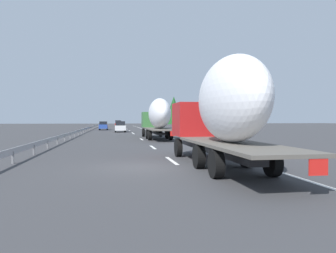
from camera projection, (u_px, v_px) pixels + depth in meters
ground_plane at (121, 132)px, 53.77m from camera, size 260.00×260.00×0.00m
lane_stripe_0 at (172, 161)px, 16.61m from camera, size 3.20×0.20×0.01m
lane_stripe_1 at (153, 147)px, 24.63m from camera, size 3.20×0.20×0.01m
lane_stripe_2 at (142, 139)px, 34.79m from camera, size 3.20×0.20×0.01m
lane_stripe_3 at (134, 134)px, 48.94m from camera, size 3.20×0.20×0.01m
lane_stripe_4 at (133, 133)px, 51.88m from camera, size 3.20×0.20×0.01m
lane_stripe_5 at (129, 131)px, 62.56m from camera, size 3.20×0.20×0.01m
lane_stripe_6 at (127, 129)px, 72.59m from camera, size 3.20×0.20×0.01m
lane_stripe_7 at (127, 129)px, 74.28m from camera, size 3.20×0.20×0.01m
edge_line_right at (150, 131)px, 59.61m from camera, size 110.00×0.20×0.01m
truck_lead at (158, 117)px, 35.20m from camera, size 13.56×2.55×4.40m
truck_trailing at (222, 109)px, 14.21m from camera, size 12.69×2.55×4.75m
car_yellow_coupe at (118, 123)px, 104.29m from camera, size 4.26×1.75×1.95m
car_white_van at (120, 127)px, 55.13m from camera, size 4.29×1.84×1.88m
car_red_compact at (118, 124)px, 85.29m from camera, size 4.64×1.74×1.97m
car_blue_sedan at (103, 126)px, 66.57m from camera, size 4.59×1.76×1.79m
road_sign at (156, 119)px, 59.88m from camera, size 0.10×0.90×3.43m
tree_0 at (186, 113)px, 52.84m from camera, size 3.91×3.91×5.08m
tree_1 at (162, 113)px, 82.67m from camera, size 3.96×3.96×6.27m
tree_2 at (174, 110)px, 57.72m from camera, size 3.53×3.53×6.36m
guardrail_median at (86, 129)px, 55.71m from camera, size 94.00×0.10×0.76m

